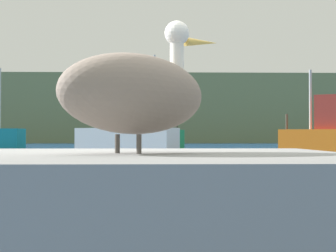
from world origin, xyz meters
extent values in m
cube|color=#6B7A51|center=(0.00, 77.53, 4.70)|extent=(140.00, 10.54, 9.41)
cube|color=gray|center=(0.16, -0.86, 0.45)|extent=(2.60, 2.63, 0.90)
ellipsoid|color=gray|center=(0.16, -0.86, 1.26)|extent=(1.14, 1.14, 0.48)
cylinder|color=white|center=(0.42, -0.59, 1.47)|extent=(0.09, 0.09, 0.29)
sphere|color=white|center=(0.42, -0.59, 1.67)|extent=(0.16, 0.16, 0.16)
cone|color=gold|center=(0.60, -0.42, 1.64)|extent=(0.29, 0.29, 0.09)
cylinder|color=#4C4742|center=(0.05, -0.84, 0.96)|extent=(0.03, 0.03, 0.11)
cylinder|color=#4C4742|center=(0.19, -0.97, 0.96)|extent=(0.03, 0.03, 0.11)
cylinder|color=#B2B2B2|center=(-10.43, 36.75, 3.64)|extent=(0.12, 0.12, 4.28)
cylinder|color=#B2B2B2|center=(7.25, 20.90, 2.59)|extent=(0.12, 0.12, 2.63)
cylinder|color=#3F382D|center=(6.31, 21.41, 1.62)|extent=(0.10, 0.10, 0.70)
cube|color=white|center=(-1.17, 29.04, 0.72)|extent=(6.08, 4.17, 1.44)
cube|color=maroon|center=(-1.93, 29.38, 2.26)|extent=(2.01, 1.97, 1.64)
cylinder|color=#B2B2B2|center=(0.42, 28.32, 3.51)|extent=(0.12, 0.12, 4.13)
cube|color=#1E8C4C|center=(-1.05, 39.46, 0.72)|extent=(7.53, 5.03, 1.43)
cube|color=silver|center=(-0.03, 38.97, 2.09)|extent=(3.04, 2.66, 1.32)
cylinder|color=#B2B2B2|center=(0.94, 38.51, 3.35)|extent=(0.12, 0.12, 3.84)
cylinder|color=#3F382D|center=(2.14, 37.94, 1.78)|extent=(0.10, 0.10, 0.70)
camera|label=1|loc=(0.26, -4.32, 1.01)|focal=61.91mm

